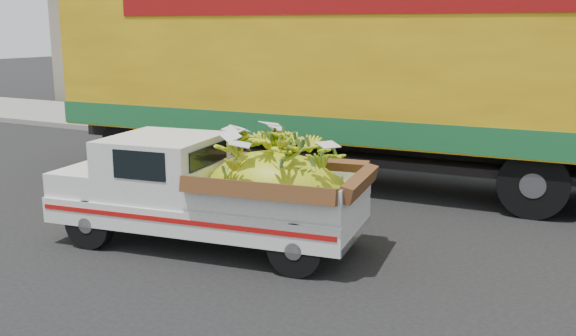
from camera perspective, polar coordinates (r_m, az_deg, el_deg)
The scene contains 6 objects.
ground at distance 8.20m, azimuth -1.86°, elevation -8.78°, with size 100.00×100.00×0.00m, color black.
curb at distance 14.57m, azimuth 12.22°, elevation 0.68°, with size 60.00×0.25×0.15m, color gray.
sidewalk at distance 16.57m, azimuth 14.22°, elevation 1.96°, with size 60.00×4.00×0.14m, color gray.
building_left at distance 24.77m, azimuth -0.54°, elevation 11.32°, with size 18.00×6.00×5.00m, color gray.
pickup_truck at distance 8.69m, azimuth -5.32°, elevation -2.05°, with size 4.42×2.13×1.49m.
semi_trailer at distance 12.28m, azimuth 5.47°, elevation 8.41°, with size 12.03×3.10×3.80m.
Camera 1 is at (3.82, -6.63, 2.96)m, focal length 40.00 mm.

